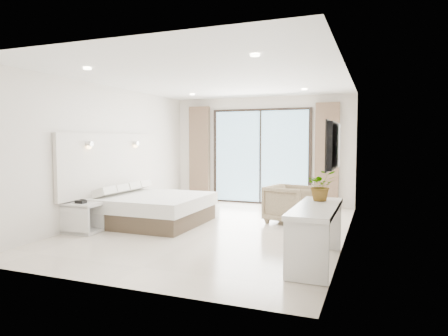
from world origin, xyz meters
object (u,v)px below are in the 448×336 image
Objects in this scene: bed at (152,208)px; console_desk at (316,221)px; armchair at (289,202)px; nightstand at (83,218)px.

bed is 1.17× the size of console_desk.
armchair is (-0.86, 2.48, -0.16)m from console_desk.
bed is at bearing 156.39° from console_desk.
nightstand is (-0.70, -1.13, -0.03)m from bed.
armchair is (2.50, 1.01, 0.12)m from bed.
console_desk is 2.06× the size of armchair.
nightstand is at bearing -121.74° from bed.
console_desk reaches higher than bed.
nightstand is 0.73× the size of armchair.
nightstand is 4.09m from console_desk.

